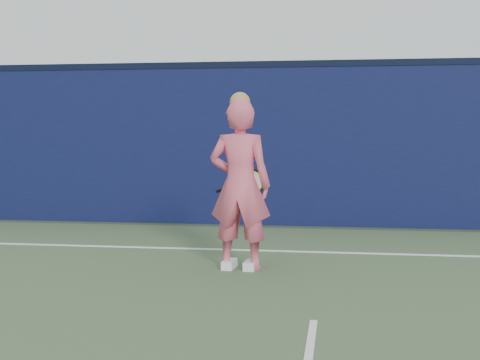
# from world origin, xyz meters

# --- Properties ---
(backstop_wall) EXTENTS (24.00, 0.40, 2.50)m
(backstop_wall) POSITION_xyz_m (0.00, 6.50, 1.25)
(backstop_wall) COLOR #0C1135
(backstop_wall) RESTS_ON ground
(wall_cap) EXTENTS (24.00, 0.42, 0.10)m
(wall_cap) POSITION_xyz_m (0.00, 6.50, 2.55)
(wall_cap) COLOR black
(wall_cap) RESTS_ON backstop_wall
(player) EXTENTS (0.70, 0.49, 1.92)m
(player) POSITION_xyz_m (-0.87, 2.89, 0.93)
(player) COLOR #DF5770
(player) RESTS_ON ground
(racket) EXTENTS (0.59, 0.16, 0.32)m
(racket) POSITION_xyz_m (-0.84, 3.32, 0.91)
(racket) COLOR black
(racket) RESTS_ON ground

